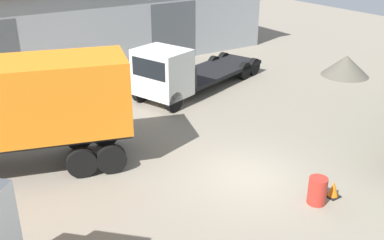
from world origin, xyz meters
name	(u,v)px	position (x,y,z in m)	size (l,w,h in m)	color
ground_plane	(247,177)	(0.00, 0.00, 0.00)	(60.00, 60.00, 0.00)	gray
warehouse_building	(71,23)	(0.00, 17.24, 2.42)	(25.45, 6.99, 4.81)	#93999E
flatbed_truck_white	(180,72)	(2.21, 7.99, 1.27)	(8.57, 4.96, 2.68)	silver
gravel_pile	(346,66)	(11.97, 5.76, 0.59)	(2.68, 2.68, 1.17)	#565147
oil_drum	(317,191)	(0.79, -2.40, 0.44)	(0.58, 0.58, 0.88)	#B22D23
traffic_cone	(333,190)	(1.51, -2.44, 0.25)	(0.40, 0.40, 0.55)	black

